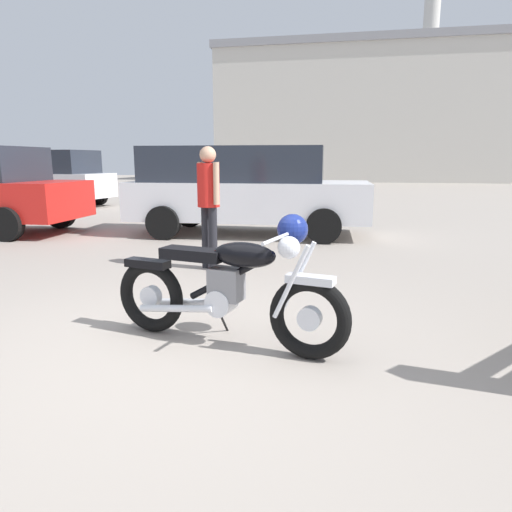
{
  "coord_description": "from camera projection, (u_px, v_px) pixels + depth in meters",
  "views": [
    {
      "loc": [
        1.46,
        -3.19,
        1.48
      ],
      "look_at": [
        0.4,
        1.26,
        0.55
      ],
      "focal_mm": 33.02,
      "sensor_mm": 36.0,
      "label": 1
    }
  ],
  "objects": [
    {
      "name": "ground_plane",
      "position": [
        168.0,
        354.0,
        3.67
      ],
      "size": [
        80.0,
        80.0,
        0.0
      ],
      "primitive_type": "plane",
      "color": "gray"
    },
    {
      "name": "bystander",
      "position": [
        209.0,
        195.0,
        6.33
      ],
      "size": [
        0.38,
        0.31,
        1.66
      ],
      "rotation": [
        0.0,
        0.0,
        4.05
      ],
      "color": "black",
      "rests_on": "ground_plane"
    },
    {
      "name": "red_hatchback_near",
      "position": [
        244.0,
        188.0,
        9.39
      ],
      "size": [
        4.83,
        2.26,
        1.74
      ],
      "rotation": [
        0.0,
        0.0,
        0.08
      ],
      "color": "black",
      "rests_on": "ground_plane"
    },
    {
      "name": "white_estate_far",
      "position": [
        52.0,
        178.0,
        15.15
      ],
      "size": [
        4.0,
        2.03,
        1.78
      ],
      "rotation": [
        0.0,
        0.0,
        3.07
      ],
      "color": "black",
      "rests_on": "ground_plane"
    },
    {
      "name": "vintage_motorcycle",
      "position": [
        231.0,
        286.0,
        3.77
      ],
      "size": [
        2.06,
        0.73,
        1.07
      ],
      "rotation": [
        0.0,
        0.0,
        -0.18
      ],
      "color": "black",
      "rests_on": "ground_plane"
    },
    {
      "name": "industrial_building",
      "position": [
        357.0,
        115.0,
        35.26
      ],
      "size": [
        20.14,
        10.6,
        18.99
      ],
      "rotation": [
        0.0,
        0.0,
        0.03
      ],
      "color": "beige",
      "rests_on": "ground_plane"
    }
  ]
}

